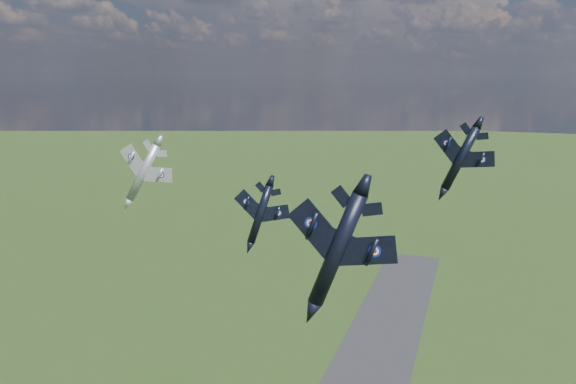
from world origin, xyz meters
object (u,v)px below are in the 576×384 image
(jet_lead_navy, at_px, (260,214))
(jet_right_navy, at_px, (337,249))
(jet_high_navy, at_px, (461,158))
(jet_left_silver, at_px, (143,172))

(jet_lead_navy, xyz_separation_m, jet_right_navy, (19.24, -29.94, 5.47))
(jet_high_navy, bearing_deg, jet_lead_navy, -160.79)
(jet_lead_navy, height_order, jet_right_navy, jet_right_navy)
(jet_lead_navy, xyz_separation_m, jet_high_navy, (28.07, 8.63, 8.56))
(jet_right_navy, relative_size, jet_high_navy, 1.10)
(jet_left_silver, bearing_deg, jet_right_navy, -50.05)
(jet_high_navy, height_order, jet_left_silver, jet_high_navy)
(jet_right_navy, bearing_deg, jet_left_silver, 135.47)
(jet_right_navy, distance_m, jet_left_silver, 57.59)
(jet_lead_navy, bearing_deg, jet_right_navy, -69.91)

